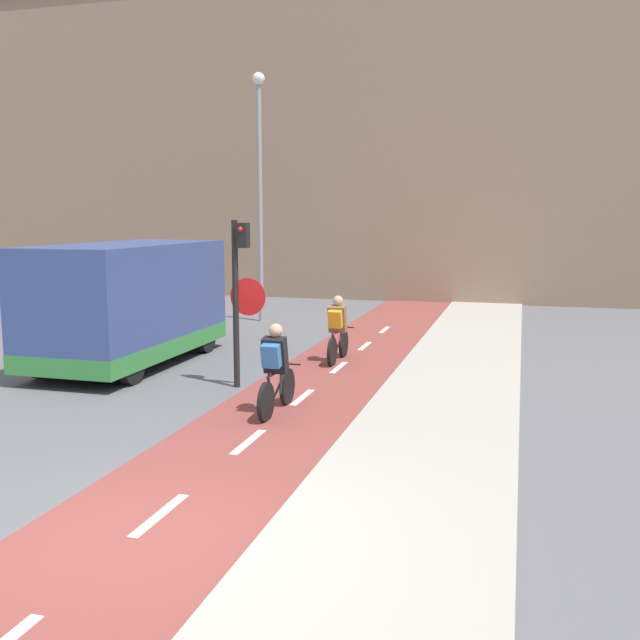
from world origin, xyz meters
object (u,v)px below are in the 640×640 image
object	(u,v)px
traffic_light_pole	(240,285)
street_lamp_far	(260,173)
cyclist_near	(276,370)
van	(129,305)
cyclist_far	(337,330)

from	to	relation	value
traffic_light_pole	street_lamp_far	world-z (taller)	street_lamp_far
cyclist_near	street_lamp_far	bearing A→B (deg)	111.81
traffic_light_pole	cyclist_near	size ratio (longest dim) A/B	1.85
traffic_light_pole	van	distance (m)	3.32
street_lamp_far	van	size ratio (longest dim) A/B	1.42
street_lamp_far	cyclist_near	xyz separation A→B (m)	(3.72, -9.29, -3.61)
traffic_light_pole	van	xyz separation A→B (m)	(-3.00, 1.26, -0.63)
cyclist_near	van	size ratio (longest dim) A/B	0.33
cyclist_near	cyclist_far	bearing A→B (deg)	90.80
street_lamp_far	cyclist_near	world-z (taller)	street_lamp_far
street_lamp_far	cyclist_far	distance (m)	7.31
cyclist_near	van	world-z (taller)	van
cyclist_far	traffic_light_pole	bearing A→B (deg)	-113.29
street_lamp_far	van	bearing A→B (deg)	-94.10
cyclist_far	van	size ratio (longest dim) A/B	0.32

